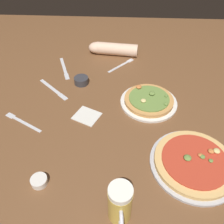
{
  "coord_description": "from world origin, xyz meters",
  "views": [
    {
      "loc": [
        0.04,
        -0.8,
        0.78
      ],
      "look_at": [
        0.0,
        0.0,
        0.02
      ],
      "focal_mm": 37.62,
      "sensor_mm": 36.0,
      "label": 1
    }
  ],
  "objects": [
    {
      "name": "ramekin_sauce",
      "position": [
        -0.24,
        -0.37,
        0.01
      ],
      "size": [
        0.06,
        0.06,
        0.03
      ],
      "primitive_type": "cylinder",
      "color": "silver",
      "rests_on": "ground_plane"
    },
    {
      "name": "knife_spare",
      "position": [
        -0.31,
        0.39,
        0.0
      ],
      "size": [
        0.1,
        0.23,
        0.01
      ],
      "color": "silver",
      "rests_on": "ground_plane"
    },
    {
      "name": "pizza_plate_far",
      "position": [
        0.18,
        0.1,
        0.02
      ],
      "size": [
        0.28,
        0.28,
        0.05
      ],
      "color": "silver",
      "rests_on": "ground_plane"
    },
    {
      "name": "knife_right",
      "position": [
        -0.33,
        0.18,
        0.0
      ],
      "size": [
        0.19,
        0.18,
        0.01
      ],
      "color": "silver",
      "rests_on": "ground_plane"
    },
    {
      "name": "fork_spare",
      "position": [
        0.03,
        0.44,
        0.0
      ],
      "size": [
        0.16,
        0.17,
        0.01
      ],
      "color": "silver",
      "rests_on": "ground_plane"
    },
    {
      "name": "napkin_folded",
      "position": [
        -0.12,
        -0.02,
        0.0
      ],
      "size": [
        0.15,
        0.14,
        0.01
      ],
      "primitive_type": "cube",
      "rotation": [
        0.0,
        0.0,
        -0.44
      ],
      "color": "silver",
      "rests_on": "ground_plane"
    },
    {
      "name": "beer_mug_dark",
      "position": [
        0.05,
        -0.47,
        0.08
      ],
      "size": [
        0.08,
        0.13,
        0.16
      ],
      "color": "gold",
      "rests_on": "ground_plane"
    },
    {
      "name": "ground_plane",
      "position": [
        0.0,
        0.0,
        -0.01
      ],
      "size": [
        2.4,
        2.4,
        0.03
      ],
      "primitive_type": "cube",
      "color": "brown"
    },
    {
      "name": "diner_arm",
      "position": [
        -0.04,
        0.57,
        0.04
      ],
      "size": [
        0.32,
        0.11,
        0.08
      ],
      "color": "beige",
      "rests_on": "ground_plane"
    },
    {
      "name": "fork_left",
      "position": [
        -0.41,
        -0.07,
        0.0
      ],
      "size": [
        0.2,
        0.12,
        0.01
      ],
      "color": "silver",
      "rests_on": "ground_plane"
    },
    {
      "name": "ramekin_butter",
      "position": [
        -0.18,
        0.24,
        0.02
      ],
      "size": [
        0.08,
        0.08,
        0.04
      ],
      "primitive_type": "cylinder",
      "color": "#333338",
      "rests_on": "ground_plane"
    },
    {
      "name": "pizza_plate_near",
      "position": [
        0.33,
        -0.26,
        0.02
      ],
      "size": [
        0.34,
        0.34,
        0.05
      ],
      "color": "#B2B2B7",
      "rests_on": "ground_plane"
    }
  ]
}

